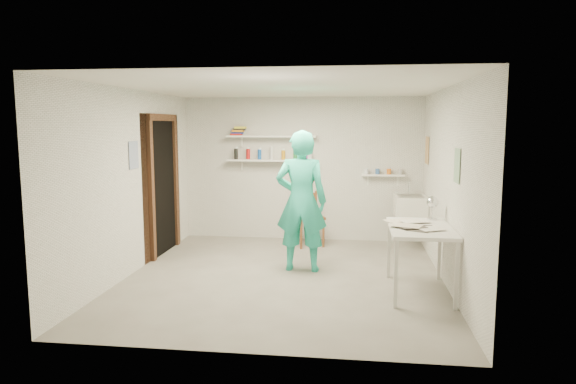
# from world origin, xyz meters

# --- Properties ---
(floor) EXTENTS (4.00, 4.50, 0.02)m
(floor) POSITION_xyz_m (0.00, 0.00, -0.01)
(floor) COLOR slate
(floor) RESTS_ON ground
(ceiling) EXTENTS (4.00, 4.50, 0.02)m
(ceiling) POSITION_xyz_m (0.00, 0.00, 2.41)
(ceiling) COLOR silver
(ceiling) RESTS_ON wall_back
(wall_back) EXTENTS (4.00, 0.02, 2.40)m
(wall_back) POSITION_xyz_m (0.00, 2.26, 1.20)
(wall_back) COLOR silver
(wall_back) RESTS_ON ground
(wall_front) EXTENTS (4.00, 0.02, 2.40)m
(wall_front) POSITION_xyz_m (0.00, -2.26, 1.20)
(wall_front) COLOR silver
(wall_front) RESTS_ON ground
(wall_left) EXTENTS (0.02, 4.50, 2.40)m
(wall_left) POSITION_xyz_m (-2.01, 0.00, 1.20)
(wall_left) COLOR silver
(wall_left) RESTS_ON ground
(wall_right) EXTENTS (0.02, 4.50, 2.40)m
(wall_right) POSITION_xyz_m (2.01, 0.00, 1.20)
(wall_right) COLOR silver
(wall_right) RESTS_ON ground
(doorway_recess) EXTENTS (0.02, 0.90, 2.00)m
(doorway_recess) POSITION_xyz_m (-1.99, 1.05, 1.00)
(doorway_recess) COLOR black
(doorway_recess) RESTS_ON wall_left
(corridor_box) EXTENTS (1.40, 1.50, 2.10)m
(corridor_box) POSITION_xyz_m (-2.70, 1.05, 1.05)
(corridor_box) COLOR brown
(corridor_box) RESTS_ON ground
(door_lintel) EXTENTS (0.06, 1.05, 0.10)m
(door_lintel) POSITION_xyz_m (-1.97, 1.05, 2.05)
(door_lintel) COLOR brown
(door_lintel) RESTS_ON wall_left
(door_jamb_near) EXTENTS (0.06, 0.10, 2.00)m
(door_jamb_near) POSITION_xyz_m (-1.97, 0.55, 1.00)
(door_jamb_near) COLOR brown
(door_jamb_near) RESTS_ON ground
(door_jamb_far) EXTENTS (0.06, 0.10, 2.00)m
(door_jamb_far) POSITION_xyz_m (-1.97, 1.55, 1.00)
(door_jamb_far) COLOR brown
(door_jamb_far) RESTS_ON ground
(shelf_lower) EXTENTS (1.50, 0.22, 0.03)m
(shelf_lower) POSITION_xyz_m (-0.50, 2.13, 1.35)
(shelf_lower) COLOR white
(shelf_lower) RESTS_ON wall_back
(shelf_upper) EXTENTS (1.50, 0.22, 0.03)m
(shelf_upper) POSITION_xyz_m (-0.50, 2.13, 1.75)
(shelf_upper) COLOR white
(shelf_upper) RESTS_ON wall_back
(ledge_shelf) EXTENTS (0.70, 0.14, 0.03)m
(ledge_shelf) POSITION_xyz_m (1.35, 2.17, 1.12)
(ledge_shelf) COLOR white
(ledge_shelf) RESTS_ON wall_back
(poster_left) EXTENTS (0.01, 0.28, 0.36)m
(poster_left) POSITION_xyz_m (-1.99, 0.05, 1.55)
(poster_left) COLOR #334C7F
(poster_left) RESTS_ON wall_left
(poster_right_a) EXTENTS (0.01, 0.34, 0.42)m
(poster_right_a) POSITION_xyz_m (1.99, 1.80, 1.55)
(poster_right_a) COLOR #995933
(poster_right_a) RESTS_ON wall_right
(poster_right_b) EXTENTS (0.01, 0.30, 0.38)m
(poster_right_b) POSITION_xyz_m (1.99, -0.55, 1.50)
(poster_right_b) COLOR #3F724C
(poster_right_b) RESTS_ON wall_right
(belfast_sink) EXTENTS (0.48, 0.60, 0.30)m
(belfast_sink) POSITION_xyz_m (1.75, 1.70, 0.70)
(belfast_sink) COLOR white
(belfast_sink) RESTS_ON wall_right
(man) EXTENTS (0.69, 0.46, 1.87)m
(man) POSITION_xyz_m (0.18, 0.35, 0.94)
(man) COLOR #27C4A8
(man) RESTS_ON ground
(wall_clock) EXTENTS (0.34, 0.04, 0.34)m
(wall_clock) POSITION_xyz_m (0.18, 0.57, 1.25)
(wall_clock) COLOR beige
(wall_clock) RESTS_ON man
(wooden_chair) EXTENTS (0.57, 0.56, 0.93)m
(wooden_chair) POSITION_xyz_m (0.16, 1.75, 0.47)
(wooden_chair) COLOR brown
(wooden_chair) RESTS_ON ground
(work_table) EXTENTS (0.70, 1.17, 0.78)m
(work_table) POSITION_xyz_m (1.64, -0.41, 0.39)
(work_table) COLOR silver
(work_table) RESTS_ON ground
(desk_lamp) EXTENTS (0.15, 0.15, 0.15)m
(desk_lamp) POSITION_xyz_m (1.83, 0.06, 1.00)
(desk_lamp) COLOR silver
(desk_lamp) RESTS_ON work_table
(spray_cans) EXTENTS (1.26, 0.06, 0.17)m
(spray_cans) POSITION_xyz_m (-0.50, 2.13, 1.45)
(spray_cans) COLOR black
(spray_cans) RESTS_ON shelf_lower
(book_stack) EXTENTS (0.26, 0.14, 0.14)m
(book_stack) POSITION_xyz_m (-1.06, 2.13, 1.83)
(book_stack) COLOR red
(book_stack) RESTS_ON shelf_upper
(ledge_pots) EXTENTS (0.48, 0.07, 0.09)m
(ledge_pots) POSITION_xyz_m (1.35, 2.17, 1.18)
(ledge_pots) COLOR silver
(ledge_pots) RESTS_ON ledge_shelf
(papers) EXTENTS (0.30, 0.22, 0.03)m
(papers) POSITION_xyz_m (1.64, -0.41, 0.80)
(papers) COLOR silver
(papers) RESTS_ON work_table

